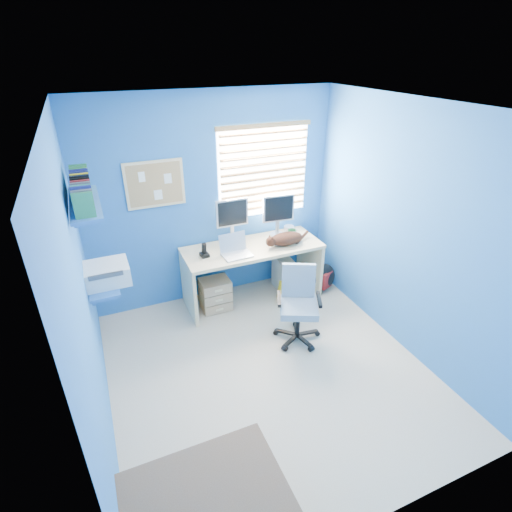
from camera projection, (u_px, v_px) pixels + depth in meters
name	position (u px, v px, depth m)	size (l,w,h in m)	color
floor	(268.00, 370.00, 4.01)	(3.00, 3.20, 0.00)	beige
ceiling	(273.00, 107.00, 2.84)	(3.00, 3.20, 0.00)	white
wall_back	(213.00, 202.00, 4.73)	(3.00, 0.01, 2.50)	#2667B7
wall_front	(396.00, 393.00, 2.13)	(3.00, 0.01, 2.50)	#2667B7
wall_left	(83.00, 300.00, 2.91)	(0.01, 3.20, 2.50)	#2667B7
wall_right	(407.00, 232.00, 3.95)	(0.01, 3.20, 2.50)	#2667B7
desk	(253.00, 273.00, 4.99)	(1.68, 0.65, 0.74)	#D5B380
laptop	(237.00, 247.00, 4.55)	(0.33, 0.26, 0.22)	silver
monitor_left	(232.00, 220.00, 4.84)	(0.40, 0.12, 0.54)	silver
monitor_right	(278.00, 215.00, 4.98)	(0.40, 0.12, 0.54)	silver
phone	(204.00, 250.00, 4.55)	(0.09, 0.11, 0.17)	black
mug	(292.00, 233.00, 5.03)	(0.10, 0.09, 0.10)	#2B7644
cd_spindle	(289.00, 229.00, 5.20)	(0.13, 0.13, 0.07)	silver
cat	(286.00, 239.00, 4.83)	(0.42, 0.22, 0.15)	black
tower_pc	(285.00, 275.00, 5.22)	(0.19, 0.44, 0.45)	beige
drawer_boxes	(215.00, 294.00, 4.86)	(0.35, 0.28, 0.41)	tan
yellow_book	(282.00, 292.00, 5.06)	(0.03, 0.17, 0.24)	yellow
backpack	(323.00, 277.00, 5.26)	(0.32, 0.24, 0.37)	black
office_chair	(298.00, 313.00, 4.33)	(0.64, 0.64, 0.84)	black
window_blinds	(264.00, 171.00, 4.79)	(1.15, 0.05, 1.10)	white
corkboard	(155.00, 184.00, 4.34)	(0.64, 0.02, 0.52)	#D5B380
wall_shelves	(93.00, 234.00, 3.48)	(0.42, 0.90, 1.05)	#2E67B1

